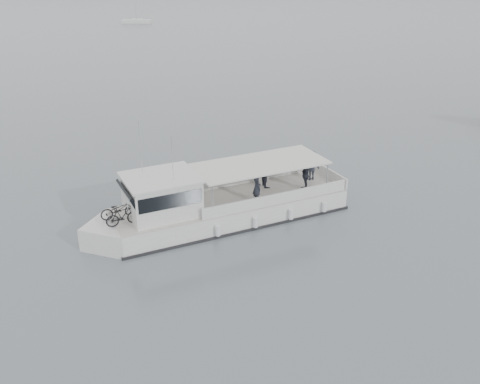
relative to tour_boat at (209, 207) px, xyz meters
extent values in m
plane|color=slate|center=(-1.84, 3.84, -1.02)|extent=(1400.00, 1400.00, 0.00)
cube|color=white|center=(1.23, 0.41, -0.53)|extent=(13.40, 7.43, 1.41)
cube|color=white|center=(-4.92, -1.66, -0.53)|extent=(3.33, 3.33, 1.41)
cube|color=beige|center=(1.23, 0.41, 0.17)|extent=(13.40, 7.43, 0.06)
cube|color=black|center=(1.23, 0.41, -0.97)|extent=(13.65, 7.62, 0.19)
cube|color=white|center=(2.54, 2.61, 0.49)|extent=(8.23, 2.87, 0.65)
cube|color=white|center=(3.60, -0.54, 0.49)|extent=(8.23, 2.87, 0.65)
cube|color=white|center=(7.32, 2.47, 0.49)|extent=(1.21, 3.31, 0.65)
cube|color=white|center=(-2.46, -0.83, 1.14)|extent=(4.21, 3.87, 1.95)
cube|color=black|center=(-4.05, -1.37, 1.30)|extent=(1.44, 2.76, 1.25)
cube|color=black|center=(-2.46, -0.83, 1.47)|extent=(4.02, 3.85, 0.76)
cube|color=white|center=(-2.46, -0.83, 2.17)|extent=(4.49, 4.15, 0.11)
cube|color=silver|center=(2.87, 0.97, 1.95)|extent=(8.01, 5.43, 0.09)
cylinder|color=silver|center=(0.07, -1.58, 1.06)|extent=(0.08, 0.08, 1.78)
cylinder|color=silver|center=(-0.90, 1.29, 1.06)|extent=(0.08, 0.08, 1.78)
cylinder|color=silver|center=(6.63, 0.64, 1.06)|extent=(0.08, 0.08, 1.78)
cylinder|color=silver|center=(5.66, 3.51, 1.06)|extent=(0.08, 0.08, 1.78)
cylinder|color=silver|center=(-3.39, -0.12, 3.58)|extent=(0.04, 0.04, 2.81)
cylinder|color=silver|center=(-1.81, -1.41, 3.36)|extent=(0.04, 0.04, 2.38)
cylinder|color=silver|center=(0.30, -1.91, -0.48)|extent=(0.33, 0.33, 0.54)
cylinder|color=silver|center=(2.35, -1.22, -0.48)|extent=(0.33, 0.33, 0.54)
cylinder|color=silver|center=(4.40, -0.53, -0.48)|extent=(0.33, 0.33, 0.54)
cylinder|color=silver|center=(6.45, 0.17, -0.48)|extent=(0.33, 0.33, 0.54)
imported|color=black|center=(-4.65, -1.12, 0.66)|extent=(1.96, 1.21, 0.97)
imported|color=black|center=(-4.37, -1.94, 0.68)|extent=(1.77, 1.00, 1.03)
imported|color=#2A2D38|center=(2.56, -0.16, 1.08)|extent=(0.58, 0.74, 1.82)
imported|color=#2A2D38|center=(3.44, 1.96, 1.08)|extent=(0.82, 0.98, 1.82)
imported|color=#2A2D38|center=(5.53, 1.18, 1.08)|extent=(0.66, 1.14, 1.82)
imported|color=#2A2D38|center=(6.21, 2.55, 1.08)|extent=(1.34, 1.04, 1.82)
cube|color=white|center=(-8.71, 92.50, -0.72)|extent=(6.31, 2.99, 0.75)
cube|color=white|center=(-8.71, 92.50, -0.40)|extent=(2.39, 2.05, 0.45)
cylinder|color=silver|center=(-8.71, 92.50, 2.91)|extent=(0.08, 0.08, 6.67)
camera|label=1|loc=(-1.54, -25.93, 12.50)|focal=40.00mm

